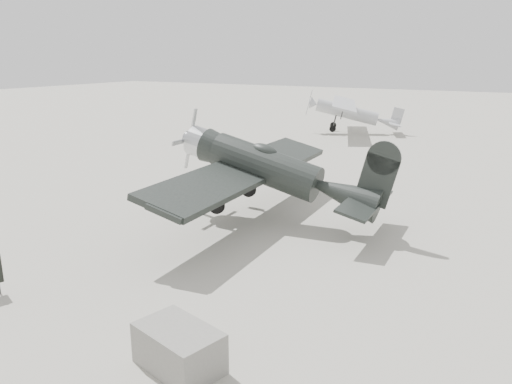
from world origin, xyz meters
The scene contains 4 objects.
ground centered at (0.00, 0.00, 0.00)m, with size 160.00×160.00×0.00m, color #A5A392.
lowwing_monoplane centered at (-1.29, 1.64, 1.95)m, with size 8.17×11.37×3.68m.
highwing_monoplane centered at (-6.05, 24.20, 1.85)m, with size 7.46×10.33×2.96m.
equipment_block centered at (1.21, -7.40, 0.43)m, with size 1.73×1.08×0.87m, color slate.
Camera 1 is at (6.76, -14.23, 6.01)m, focal length 35.00 mm.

